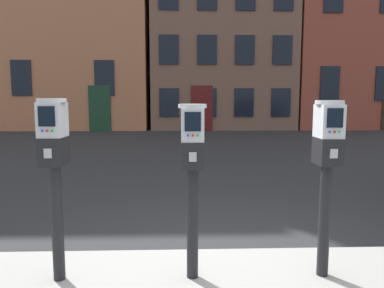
{
  "coord_description": "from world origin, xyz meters",
  "views": [
    {
      "loc": [
        -0.4,
        -3.18,
        1.56
      ],
      "look_at": [
        -0.3,
        -0.24,
        1.2
      ],
      "focal_mm": 35.09,
      "sensor_mm": 36.0,
      "label": 1
    }
  ],
  "objects": [
    {
      "name": "townhouse_grey_stucco",
      "position": [
        1.75,
        17.55,
        4.8
      ],
      "size": [
        6.95,
        6.65,
        9.59
      ],
      "color": "brown",
      "rests_on": "ground_plane"
    },
    {
      "name": "parking_meter_end_of_row",
      "position": [
        0.75,
        -0.34,
        1.1
      ],
      "size": [
        0.22,
        0.25,
        1.4
      ],
      "rotation": [
        0.0,
        0.0,
        -1.59
      ],
      "color": "black",
      "rests_on": "sidewalk_slab"
    },
    {
      "name": "parking_meter_twin_adjacent",
      "position": [
        -0.3,
        -0.34,
        1.09
      ],
      "size": [
        0.22,
        0.25,
        1.37
      ],
      "rotation": [
        0.0,
        0.0,
        -1.59
      ],
      "color": "black",
      "rests_on": "sidewalk_slab"
    },
    {
      "name": "ground_plane",
      "position": [
        0.0,
        0.0,
        0.0
      ],
      "size": [
        160.0,
        160.0,
        0.0
      ],
      "primitive_type": "plane",
      "color": "#28282B"
    },
    {
      "name": "townhouse_green_painted",
      "position": [
        9.26,
        17.35,
        5.99
      ],
      "size": [
        7.85,
        6.23,
        11.98
      ],
      "color": "brown",
      "rests_on": "ground_plane"
    },
    {
      "name": "townhouse_brick_corner",
      "position": [
        -5.67,
        17.46,
        6.64
      ],
      "size": [
        7.48,
        6.45,
        13.28
      ],
      "color": "#B7704C",
      "rests_on": "ground_plane"
    },
    {
      "name": "parking_meter_near_kerb",
      "position": [
        -1.35,
        -0.34,
        1.12
      ],
      "size": [
        0.22,
        0.25,
        1.42
      ],
      "rotation": [
        0.0,
        0.0,
        -1.59
      ],
      "color": "black",
      "rests_on": "sidewalk_slab"
    }
  ]
}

